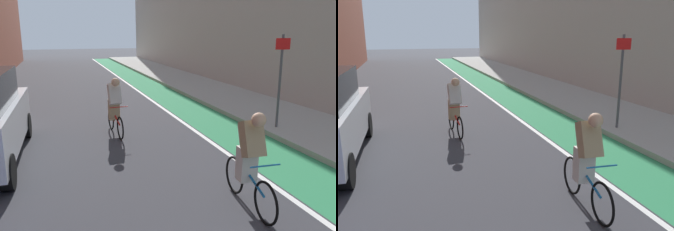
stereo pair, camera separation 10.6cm
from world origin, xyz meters
The scene contains 7 objects.
ground_plane centered at (0.00, 17.22, 0.00)m, with size 93.35×93.35×0.00m, color #38383D.
bike_lane_paint centered at (3.31, 19.22, 0.00)m, with size 1.60×42.43×0.00m, color #2D8451.
lane_divider_stripe centered at (2.41, 19.22, 0.00)m, with size 0.12×42.43×0.00m, color white.
sidewalk_right centered at (5.65, 19.22, 0.07)m, with size 3.07×42.43×0.14m, color #A8A59E.
cyclist_mid centered at (1.56, 7.55, 0.85)m, with size 0.48×1.71×1.61m.
cyclist_trailing centered at (0.19, 12.24, 0.80)m, with size 0.48×1.66×1.59m.
street_sign_post centered at (4.58, 11.06, 1.67)m, with size 0.44×0.07×2.56m.
Camera 2 is at (-1.13, 3.11, 2.75)m, focal length 36.41 mm.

